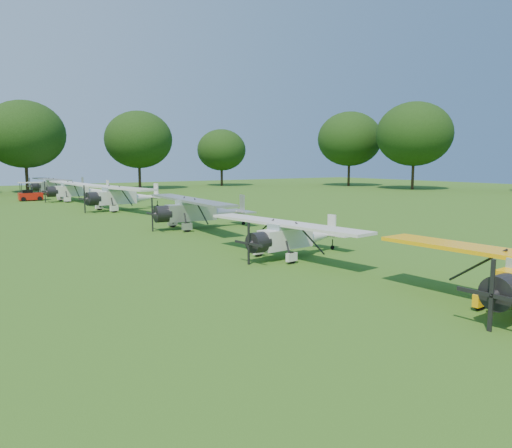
{
  "coord_description": "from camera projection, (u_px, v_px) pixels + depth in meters",
  "views": [
    {
      "loc": [
        -14.68,
        -19.82,
        4.58
      ],
      "look_at": [
        -0.85,
        0.72,
        1.4
      ],
      "focal_mm": 35.0,
      "sensor_mm": 36.0,
      "label": 1
    }
  ],
  "objects": [
    {
      "name": "aircraft_7",
      "position": [
        56.0,
        184.0,
        66.92
      ],
      "size": [
        7.41,
        11.81,
        2.32
      ],
      "rotation": [
        0.0,
        0.0,
        0.09
      ],
      "color": "#B6B5BA",
      "rests_on": "ground"
    },
    {
      "name": "golf_cart",
      "position": [
        30.0,
        194.0,
        56.5
      ],
      "size": [
        2.52,
        1.6,
        2.11
      ],
      "rotation": [
        0.0,
        0.0,
        -0.02
      ],
      "color": "red",
      "rests_on": "ground"
    },
    {
      "name": "aircraft_4",
      "position": [
        198.0,
        209.0,
        33.6
      ],
      "size": [
        7.04,
        11.22,
        2.21
      ],
      "rotation": [
        0.0,
        0.0,
        -0.07
      ],
      "color": "#B6B5BA",
      "rests_on": "ground"
    },
    {
      "name": "ground",
      "position": [
        278.0,
        252.0,
        25.02
      ],
      "size": [
        160.0,
        160.0,
        0.0
      ],
      "primitive_type": "plane",
      "color": "#2D5014",
      "rests_on": "ground"
    },
    {
      "name": "tree_belt",
      "position": [
        332.0,
        94.0,
        26.11
      ],
      "size": [
        137.36,
        130.27,
        14.52
      ],
      "color": "black",
      "rests_on": "ground"
    },
    {
      "name": "aircraft_3",
      "position": [
        292.0,
        234.0,
        23.62
      ],
      "size": [
        6.0,
        9.53,
        1.87
      ],
      "rotation": [
        0.0,
        0.0,
        0.12
      ],
      "color": "silver",
      "rests_on": "ground"
    },
    {
      "name": "aircraft_5",
      "position": [
        121.0,
        195.0,
        45.6
      ],
      "size": [
        7.75,
        12.28,
        2.41
      ],
      "rotation": [
        0.0,
        0.0,
        0.16
      ],
      "color": "silver",
      "rests_on": "ground"
    },
    {
      "name": "aircraft_6",
      "position": [
        77.0,
        189.0,
        55.81
      ],
      "size": [
        7.41,
        11.79,
        2.33
      ],
      "rotation": [
        0.0,
        0.0,
        0.04
      ],
      "color": "silver",
      "rests_on": "ground"
    }
  ]
}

